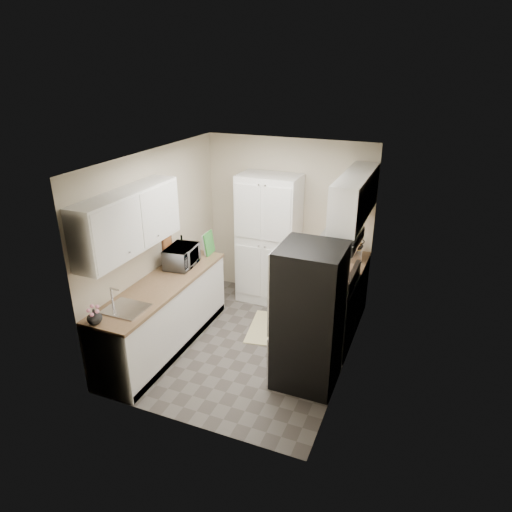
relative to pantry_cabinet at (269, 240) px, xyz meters
The scene contains 16 objects.
ground 1.66m from the pantry_cabinet, 81.35° to the right, with size 3.20×3.20×0.00m, color #56514C.
room_shell 1.48m from the pantry_cabinet, 82.18° to the right, with size 2.64×3.24×2.52m.
pantry_cabinet is the anchor object (origin of this frame).
base_cabinet_left 2.00m from the pantry_cabinet, 114.36° to the right, with size 0.60×2.30×0.88m, color white.
countertop_left 1.92m from the pantry_cabinet, 114.36° to the right, with size 0.63×2.33×0.04m, color #846647.
base_cabinet_right 1.32m from the pantry_cabinet, ahead, with size 0.60×0.80×0.88m, color white.
countertop_right 1.20m from the pantry_cabinet, ahead, with size 0.63×0.83×0.04m, color #846647.
electric_range 1.58m from the pantry_cabinet, 38.22° to the right, with size 0.71×0.78×1.13m.
refrigerator 2.07m from the pantry_cabinet, 56.54° to the right, with size 0.70×0.72×1.70m, color #B7B7BC.
microwave 1.44m from the pantry_cabinet, 124.67° to the right, with size 0.51×0.34×0.28m, color silver.
wine_bottle 1.35m from the pantry_cabinet, 134.20° to the right, with size 0.08×0.08×0.32m, color black.
flower_vase 2.98m from the pantry_cabinet, 107.77° to the right, with size 0.16×0.16×0.17m, color silver.
cutting_board 0.95m from the pantry_cabinet, 135.64° to the right, with size 0.02×0.26×0.33m, color green.
toaster_oven 1.28m from the pantry_cabinet, ahead, with size 0.27×0.34×0.19m, color #AAABAF.
fruit_basket 1.31m from the pantry_cabinet, ahead, with size 0.29×0.29×0.12m, color orange, non-canonical shape.
kitchen_mat 1.35m from the pantry_cabinet, 67.95° to the right, with size 0.55×0.89×0.01m, color beige.
Camera 1 is at (2.07, -4.76, 3.49)m, focal length 32.00 mm.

